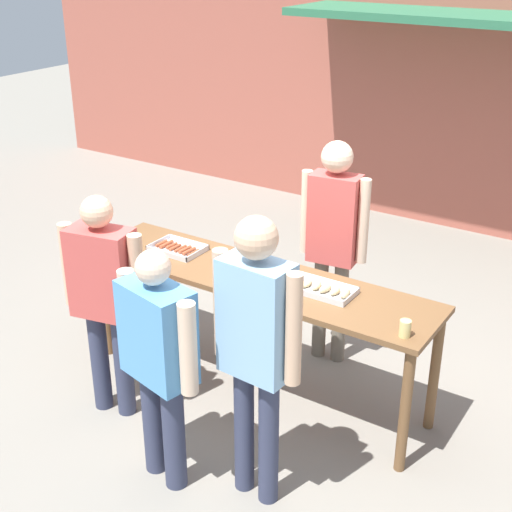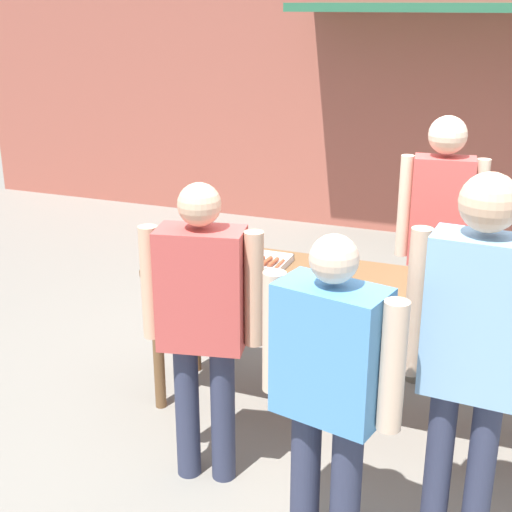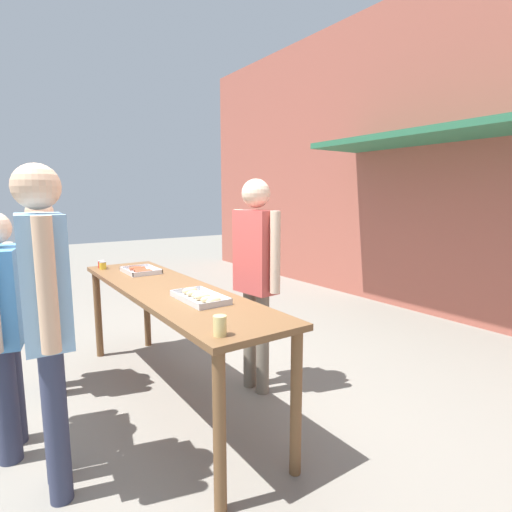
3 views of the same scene
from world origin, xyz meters
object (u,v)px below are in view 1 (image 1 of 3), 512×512
at_px(food_tray_buns, 321,288).
at_px(beer_cup, 405,328).
at_px(person_customer_holding_hotdog, 104,290).
at_px(person_customer_waiting_in_line, 159,352).
at_px(person_customer_with_cup, 256,338).
at_px(condiment_jar_mustard, 109,243).
at_px(food_tray_sausages, 178,249).
at_px(person_server_behind_table, 334,232).
at_px(condiment_jar_ketchup, 117,246).

height_order(food_tray_buns, beer_cup, beer_cup).
height_order(person_customer_holding_hotdog, person_customer_waiting_in_line, person_customer_holding_hotdog).
bearing_deg(person_customer_with_cup, beer_cup, -125.37).
xyz_separation_m(beer_cup, person_customer_holding_hotdog, (-1.91, -0.58, -0.03)).
distance_m(condiment_jar_mustard, person_customer_waiting_in_line, 1.56).
height_order(food_tray_sausages, beer_cup, beer_cup).
distance_m(food_tray_buns, person_server_behind_table, 0.70).
relative_size(beer_cup, person_server_behind_table, 0.06).
bearing_deg(food_tray_sausages, person_customer_waiting_in_line, -55.75).
height_order(person_customer_holding_hotdog, person_customer_with_cup, person_customer_with_cup).
bearing_deg(person_customer_waiting_in_line, person_customer_with_cup, -148.55).
xyz_separation_m(condiment_jar_ketchup, person_customer_holding_hotdog, (0.41, -0.56, -0.01)).
bearing_deg(condiment_jar_mustard, condiment_jar_ketchup, -6.01).
relative_size(food_tray_sausages, condiment_jar_ketchup, 5.21).
relative_size(condiment_jar_mustard, person_customer_with_cup, 0.04).
xyz_separation_m(food_tray_buns, person_customer_holding_hotdog, (-1.21, -0.82, 0.00)).
relative_size(person_server_behind_table, person_customer_waiting_in_line, 1.15).
bearing_deg(food_tray_buns, person_server_behind_table, 110.64).
relative_size(food_tray_buns, condiment_jar_mustard, 6.24).
bearing_deg(person_server_behind_table, person_customer_holding_hotdog, -130.58).
bearing_deg(food_tray_buns, person_customer_holding_hotdog, -145.83).
xyz_separation_m(food_tray_buns, condiment_jar_ketchup, (-1.62, -0.26, 0.02)).
bearing_deg(condiment_jar_mustard, person_customer_waiting_in_line, -35.97).
bearing_deg(person_server_behind_table, food_tray_sausages, -154.21).
bearing_deg(food_tray_buns, condiment_jar_mustard, -171.78).
xyz_separation_m(condiment_jar_ketchup, person_customer_waiting_in_line, (1.17, -0.91, -0.06)).
xyz_separation_m(condiment_jar_mustard, condiment_jar_ketchup, (0.09, -0.01, 0.00)).
height_order(condiment_jar_ketchup, beer_cup, beer_cup).
xyz_separation_m(food_tray_sausages, person_customer_waiting_in_line, (0.79, -1.16, -0.04)).
relative_size(condiment_jar_ketchup, person_customer_with_cup, 0.04).
relative_size(food_tray_buns, person_customer_waiting_in_line, 0.30).
bearing_deg(food_tray_buns, person_customer_waiting_in_line, -111.01).
bearing_deg(condiment_jar_ketchup, person_customer_waiting_in_line, -37.75).
bearing_deg(person_customer_with_cup, food_tray_sausages, -31.96).
relative_size(food_tray_buns, beer_cup, 4.38).
bearing_deg(food_tray_sausages, person_server_behind_table, 32.89).
bearing_deg(person_customer_waiting_in_line, person_customer_holding_hotdog, -11.59).
bearing_deg(condiment_jar_ketchup, condiment_jar_mustard, 173.99).
distance_m(food_tray_buns, beer_cup, 0.75).
bearing_deg(person_server_behind_table, condiment_jar_mustard, -155.91).
distance_m(beer_cup, person_customer_waiting_in_line, 1.48).
xyz_separation_m(person_customer_with_cup, person_customer_waiting_in_line, (-0.56, -0.19, -0.18)).
bearing_deg(person_customer_holding_hotdog, condiment_jar_mustard, -60.72).
bearing_deg(person_customer_with_cup, person_customer_waiting_in_line, 22.56).
bearing_deg(condiment_jar_mustard, person_customer_holding_hotdog, -48.89).
bearing_deg(condiment_jar_ketchup, person_server_behind_table, 33.13).
xyz_separation_m(person_server_behind_table, person_customer_waiting_in_line, (-0.21, -1.81, -0.18)).
bearing_deg(person_customer_holding_hotdog, person_server_behind_table, -135.31).
distance_m(food_tray_sausages, condiment_jar_mustard, 0.53).
relative_size(condiment_jar_mustard, person_customer_waiting_in_line, 0.05).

